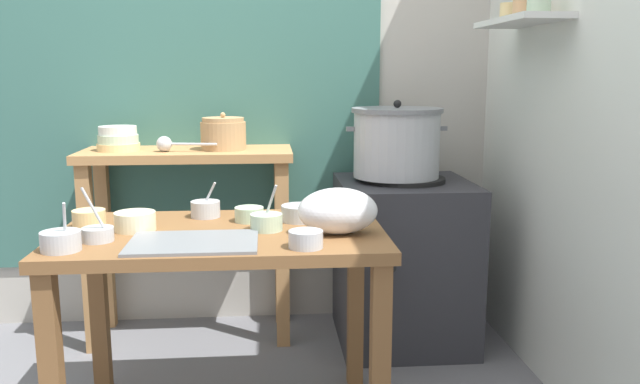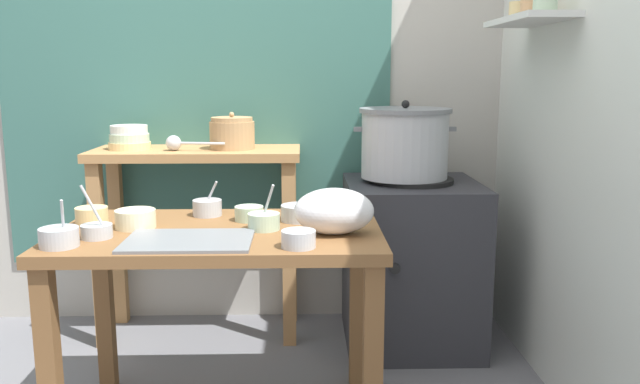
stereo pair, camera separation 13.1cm
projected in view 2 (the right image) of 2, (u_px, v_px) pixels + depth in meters
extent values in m
cube|color=#B2ADA3|center=(248.00, 62.00, 3.18)|extent=(4.40, 0.10, 2.60)
cube|color=#38665B|center=(195.00, 52.00, 3.10)|extent=(1.90, 0.02, 2.10)
cube|color=silver|center=(586.00, 58.00, 2.33)|extent=(0.10, 3.20, 2.60)
cube|color=silver|center=(529.00, 20.00, 2.49)|extent=(0.20, 0.56, 0.02)
cylinder|color=#B7D1AD|center=(545.00, 1.00, 2.32)|extent=(0.09, 0.09, 0.08)
cylinder|color=tan|center=(532.00, 4.00, 2.46)|extent=(0.09, 0.09, 0.09)
cylinder|color=#E5C684|center=(518.00, 11.00, 2.62)|extent=(0.07, 0.07, 0.07)
cube|color=brown|center=(220.00, 235.00, 2.20)|extent=(1.10, 0.66, 0.04)
cube|color=brown|center=(50.00, 371.00, 1.98)|extent=(0.06, 0.06, 0.68)
cube|color=brown|center=(373.00, 368.00, 2.00)|extent=(0.06, 0.06, 0.68)
cube|color=brown|center=(105.00, 307.00, 2.53)|extent=(0.06, 0.06, 0.68)
cube|color=brown|center=(357.00, 304.00, 2.55)|extent=(0.06, 0.06, 0.68)
cube|color=#B27F4C|center=(197.00, 153.00, 2.98)|extent=(0.96, 0.40, 0.04)
cube|color=#B27F4C|center=(99.00, 256.00, 2.90)|extent=(0.06, 0.06, 0.86)
cube|color=#B27F4C|center=(289.00, 255.00, 2.93)|extent=(0.06, 0.06, 0.86)
cube|color=#B27F4C|center=(118.00, 239.00, 3.20)|extent=(0.06, 0.06, 0.86)
cube|color=#B27F4C|center=(290.00, 238.00, 3.22)|extent=(0.06, 0.06, 0.86)
cube|color=#2D2D33|center=(411.00, 263.00, 2.97)|extent=(0.60, 0.60, 0.76)
cylinder|color=black|center=(413.00, 180.00, 2.90)|extent=(0.36, 0.36, 0.02)
cylinder|color=black|center=(395.00, 269.00, 2.65)|extent=(0.04, 0.02, 0.04)
cylinder|color=#B7BABF|center=(405.00, 145.00, 2.89)|extent=(0.39, 0.39, 0.29)
cylinder|color=slate|center=(405.00, 110.00, 2.86)|extent=(0.41, 0.41, 0.02)
sphere|color=black|center=(406.00, 104.00, 2.86)|extent=(0.04, 0.04, 0.04)
cube|color=slate|center=(358.00, 129.00, 2.87)|extent=(0.04, 0.02, 0.02)
cube|color=slate|center=(452.00, 129.00, 2.88)|extent=(0.04, 0.02, 0.02)
cylinder|color=tan|center=(232.00, 135.00, 2.97)|extent=(0.21, 0.21, 0.13)
cylinder|color=tan|center=(232.00, 119.00, 2.96)|extent=(0.19, 0.19, 0.02)
sphere|color=tan|center=(232.00, 115.00, 2.95)|extent=(0.02, 0.02, 0.02)
cylinder|color=#E5C684|center=(130.00, 146.00, 2.96)|extent=(0.19, 0.19, 0.03)
cylinder|color=#B7D1AD|center=(129.00, 138.00, 2.96)|extent=(0.18, 0.18, 0.04)
cylinder|color=silver|center=(129.00, 129.00, 2.95)|extent=(0.17, 0.17, 0.04)
sphere|color=#B7BABF|center=(174.00, 143.00, 2.91)|extent=(0.07, 0.07, 0.07)
cylinder|color=#B7BABF|center=(203.00, 143.00, 2.89)|extent=(0.20, 0.05, 0.01)
cube|color=slate|center=(189.00, 241.00, 2.03)|extent=(0.40, 0.28, 0.01)
ellipsoid|color=white|center=(334.00, 211.00, 2.12)|extent=(0.27, 0.17, 0.15)
cylinder|color=#B7BABF|center=(300.00, 213.00, 2.32)|extent=(0.14, 0.14, 0.06)
cylinder|color=maroon|center=(300.00, 207.00, 2.32)|extent=(0.12, 0.12, 0.01)
cylinder|color=#E5C684|center=(92.00, 216.00, 2.26)|extent=(0.11, 0.11, 0.06)
cylinder|color=#337238|center=(91.00, 209.00, 2.25)|extent=(0.10, 0.10, 0.01)
cylinder|color=#B7BABF|center=(298.00, 239.00, 1.96)|extent=(0.11, 0.11, 0.05)
cylinder|color=beige|center=(298.00, 232.00, 1.96)|extent=(0.09, 0.09, 0.01)
cylinder|color=#B7D1AD|center=(264.00, 221.00, 2.19)|extent=(0.11, 0.11, 0.06)
cylinder|color=#BFB28C|center=(264.00, 215.00, 2.18)|extent=(0.09, 0.09, 0.01)
cylinder|color=#B7BABF|center=(267.00, 206.00, 2.19)|extent=(0.06, 0.07, 0.16)
cylinder|color=#B7BABF|center=(207.00, 208.00, 2.40)|extent=(0.11, 0.11, 0.06)
cylinder|color=brown|center=(207.00, 202.00, 2.40)|extent=(0.09, 0.09, 0.01)
cylinder|color=#B7BABF|center=(209.00, 197.00, 2.41)|extent=(0.07, 0.05, 0.13)
cylinder|color=beige|center=(135.00, 219.00, 2.21)|extent=(0.14, 0.14, 0.06)
cylinder|color=maroon|center=(135.00, 212.00, 2.20)|extent=(0.12, 0.12, 0.01)
cylinder|color=#B7BABF|center=(59.00, 237.00, 1.97)|extent=(0.12, 0.12, 0.06)
cylinder|color=beige|center=(58.00, 230.00, 1.96)|extent=(0.10, 0.10, 0.01)
cylinder|color=#B7BABF|center=(63.00, 222.00, 1.96)|extent=(0.03, 0.06, 0.15)
cylinder|color=#B7D1AD|center=(249.00, 213.00, 2.32)|extent=(0.10, 0.10, 0.05)
cylinder|color=#BFB28C|center=(249.00, 208.00, 2.32)|extent=(0.09, 0.09, 0.01)
cylinder|color=#B7BABF|center=(97.00, 231.00, 2.07)|extent=(0.10, 0.10, 0.04)
cylinder|color=#BFB28C|center=(96.00, 226.00, 2.07)|extent=(0.09, 0.09, 0.01)
cylinder|color=#B7BABF|center=(95.00, 211.00, 2.05)|extent=(0.08, 0.03, 0.18)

